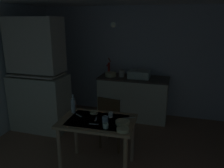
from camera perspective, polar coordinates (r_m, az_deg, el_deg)
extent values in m
plane|color=#93674F|center=(3.89, -1.05, -16.48)|extent=(5.11, 5.11, 0.00)
cube|color=silver|center=(5.12, 4.98, 5.80)|extent=(4.21, 0.10, 2.38)
cube|color=beige|center=(4.61, -17.66, -4.49)|extent=(1.06, 0.59, 1.07)
cube|color=beige|center=(4.36, -18.89, 9.34)|extent=(0.97, 0.50, 0.98)
cube|color=beige|center=(4.42, -18.49, 2.42)|extent=(0.95, 0.53, 0.02)
cube|color=beige|center=(4.93, 5.34, -3.62)|extent=(1.45, 0.60, 0.88)
cube|color=#50433B|center=(4.80, 5.48, 1.49)|extent=(1.48, 0.63, 0.03)
sphere|color=#2D2823|center=(4.67, 1.99, -4.10)|extent=(0.02, 0.02, 0.02)
cube|color=white|center=(4.76, 6.88, 2.44)|extent=(0.44, 0.34, 0.15)
cube|color=black|center=(4.74, 6.91, 3.28)|extent=(0.38, 0.28, 0.01)
cylinder|color=#B21E19|center=(4.94, -0.81, 3.84)|extent=(0.05, 0.05, 0.28)
cylinder|color=#B21E19|center=(4.86, -1.06, 4.83)|extent=(0.03, 0.12, 0.03)
cylinder|color=red|center=(4.96, -0.61, 6.12)|extent=(0.02, 0.16, 0.12)
cylinder|color=beige|center=(4.85, -0.33, 2.44)|extent=(0.24, 0.24, 0.09)
cylinder|color=beige|center=(4.83, 2.43, 2.68)|extent=(0.12, 0.12, 0.14)
cube|color=#A4815D|center=(3.14, -3.74, -9.35)|extent=(1.05, 0.72, 0.04)
cube|color=silver|center=(3.13, -3.75, -9.07)|extent=(0.82, 0.56, 0.00)
cylinder|color=tan|center=(3.25, -13.13, -16.44)|extent=(0.06, 0.06, 0.72)
cylinder|color=#A9805B|center=(3.00, 3.37, -19.11)|extent=(0.06, 0.06, 0.72)
cylinder|color=#A18165|center=(3.69, -9.10, -12.05)|extent=(0.06, 0.06, 0.72)
cylinder|color=#A17A60|center=(3.47, 5.18, -13.87)|extent=(0.06, 0.06, 0.72)
cube|color=#4C331F|center=(3.82, 0.43, -9.96)|extent=(0.46, 0.46, 0.03)
cube|color=#482F1B|center=(3.56, -0.87, -7.38)|extent=(0.38, 0.09, 0.49)
cylinder|color=#4C331F|center=(3.99, 3.75, -12.23)|extent=(0.04, 0.04, 0.40)
cylinder|color=#4C331F|center=(4.12, -0.70, -11.27)|extent=(0.04, 0.04, 0.40)
cylinder|color=#4C331F|center=(3.72, 1.68, -14.47)|extent=(0.04, 0.04, 0.40)
cylinder|color=#4C331F|center=(3.86, -3.05, -13.33)|extent=(0.04, 0.04, 0.40)
cylinder|color=beige|center=(3.01, 2.71, -9.68)|extent=(0.19, 0.19, 0.04)
cylinder|color=beige|center=(2.83, 2.76, -11.43)|extent=(0.16, 0.16, 0.04)
cylinder|color=beige|center=(3.33, -4.57, -7.17)|extent=(0.12, 0.12, 0.03)
cylinder|color=#9EB2C6|center=(3.03, -1.73, -9.00)|extent=(0.08, 0.08, 0.09)
cylinder|color=#ADD1C1|center=(2.89, -1.64, -10.50)|extent=(0.07, 0.07, 0.07)
cylinder|color=white|center=(3.19, -0.33, -7.77)|extent=(0.06, 0.06, 0.08)
cylinder|color=#B7BCC1|center=(3.37, -9.79, -5.46)|extent=(0.06, 0.06, 0.21)
cylinder|color=#B7BCC1|center=(3.32, -9.91, -3.21)|extent=(0.03, 0.03, 0.07)
cube|color=silver|center=(3.19, 4.36, -8.52)|extent=(0.18, 0.10, 0.00)
cube|color=beige|center=(3.30, -8.46, -7.82)|extent=(0.13, 0.09, 0.00)
cube|color=beige|center=(3.02, -4.66, -10.08)|extent=(0.13, 0.03, 0.00)
cube|color=beige|center=(3.15, -4.04, -8.85)|extent=(0.05, 0.12, 0.00)
sphere|color=#F9EFCC|center=(3.37, 0.34, 14.78)|extent=(0.08, 0.08, 0.08)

